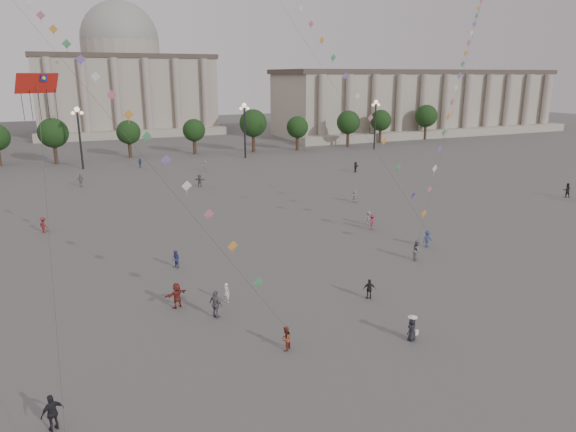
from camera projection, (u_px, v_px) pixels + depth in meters
name	position (u px, v px, depth m)	size (l,w,h in m)	color
ground	(383.00, 324.00, 33.84)	(360.00, 360.00, 0.00)	#54524F
hall_east	(419.00, 102.00, 143.65)	(84.00, 26.22, 17.20)	#AAA08E
hall_central	(124.00, 81.00, 143.89)	(48.30, 34.30, 35.50)	#AAA08E
tree_row	(159.00, 130.00, 101.12)	(137.12, 5.12, 8.00)	#38261C
lamp_post_mid_west	(79.00, 126.00, 87.69)	(2.00, 0.90, 10.65)	#262628
lamp_post_mid_east	(245.00, 120.00, 99.42)	(2.00, 0.90, 10.65)	#262628
lamp_post_far_east	(375.00, 115.00, 111.15)	(2.00, 0.90, 10.65)	#262628
person_crowd_0	(140.00, 163.00, 90.37)	(0.98, 0.41, 1.67)	#37467D
person_crowd_4	(205.00, 166.00, 87.43)	(1.63, 0.52, 1.75)	#B7B7B2
person_crowd_6	(369.00, 218.00, 55.99)	(1.01, 0.58, 1.57)	slate
person_crowd_7	(355.00, 196.00, 66.06)	(1.44, 0.46, 1.55)	#BCBBB7
person_crowd_8	(372.00, 222.00, 54.27)	(1.08, 0.62, 1.68)	#98293F
person_crowd_9	(356.00, 167.00, 86.49)	(1.61, 0.51, 1.73)	black
person_crowd_12	(200.00, 180.00, 75.15)	(1.73, 0.55, 1.86)	slate
person_crowd_13	(227.00, 293.00, 36.98)	(0.54, 0.36, 1.49)	silver
person_crowd_15	(567.00, 190.00, 68.60)	(0.94, 0.73, 1.94)	black
person_crowd_16	(80.00, 181.00, 75.05)	(1.10, 0.46, 1.89)	slate
person_crowd_17	(44.00, 225.00, 53.33)	(1.06, 0.61, 1.64)	maroon
person_crowd_19	(176.00, 259.00, 43.50)	(0.75, 0.59, 1.55)	#364679
tourist_1	(369.00, 289.00, 37.54)	(0.89, 0.37, 1.52)	black
tourist_2	(177.00, 295.00, 36.07)	(1.72, 0.55, 1.86)	maroon
tourist_3	(216.00, 304.00, 34.53)	(1.14, 0.47, 1.94)	slate
tourist_4	(53.00, 413.00, 23.57)	(1.07, 0.45, 1.83)	black
kite_flyer_0	(286.00, 339.00, 30.49)	(0.74, 0.58, 1.52)	brown
kite_flyer_1	(428.00, 239.00, 48.78)	(1.07, 0.62, 1.66)	navy
kite_flyer_2	(417.00, 250.00, 45.40)	(0.88, 0.68, 1.81)	slate
hat_person	(412.00, 328.00, 31.63)	(0.85, 0.70, 1.69)	black
dragon_kite	(39.00, 100.00, 26.56)	(2.17, 7.39, 19.18)	red
kite_train_west	(42.00, 23.00, 45.61)	(21.76, 52.35, 67.67)	#3F3F3F
kite_train_east	(465.00, 57.00, 62.69)	(34.68, 30.41, 56.02)	#3F3F3F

